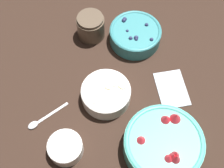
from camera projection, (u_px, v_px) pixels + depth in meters
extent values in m
plane|color=black|center=(125.00, 71.00, 1.02)|extent=(4.00, 4.00, 0.00)
cylinder|color=#47AD9E|center=(163.00, 145.00, 0.86)|extent=(0.22, 0.22, 0.07)
torus|color=#47AD9E|center=(164.00, 142.00, 0.84)|extent=(0.22, 0.22, 0.02)
cylinder|color=red|center=(164.00, 143.00, 0.84)|extent=(0.18, 0.18, 0.02)
cone|color=red|center=(176.00, 158.00, 0.80)|extent=(0.04, 0.04, 0.03)
cone|color=red|center=(166.00, 119.00, 0.85)|extent=(0.04, 0.04, 0.02)
cone|color=red|center=(176.00, 154.00, 0.81)|extent=(0.03, 0.03, 0.03)
cone|color=red|center=(176.00, 117.00, 0.85)|extent=(0.05, 0.05, 0.03)
cone|color=red|center=(141.00, 140.00, 0.83)|extent=(0.04, 0.04, 0.02)
cone|color=red|center=(169.00, 158.00, 0.80)|extent=(0.03, 0.03, 0.02)
cone|color=red|center=(173.00, 156.00, 0.80)|extent=(0.04, 0.04, 0.03)
cylinder|color=teal|center=(135.00, 35.00, 1.06)|extent=(0.17, 0.17, 0.05)
torus|color=teal|center=(136.00, 31.00, 1.03)|extent=(0.17, 0.17, 0.01)
cylinder|color=#23284C|center=(135.00, 32.00, 1.04)|extent=(0.14, 0.14, 0.02)
sphere|color=#23284C|center=(124.00, 21.00, 1.05)|extent=(0.01, 0.01, 0.01)
sphere|color=#23284C|center=(131.00, 38.00, 1.02)|extent=(0.01, 0.01, 0.01)
sphere|color=#23284C|center=(127.00, 31.00, 1.03)|extent=(0.01, 0.01, 0.01)
sphere|color=#23284C|center=(147.00, 25.00, 1.04)|extent=(0.01, 0.01, 0.01)
sphere|color=#23284C|center=(136.00, 38.00, 1.02)|extent=(0.02, 0.02, 0.02)
sphere|color=#23284C|center=(125.00, 19.00, 1.05)|extent=(0.01, 0.01, 0.01)
sphere|color=#23284C|center=(152.00, 40.00, 1.01)|extent=(0.01, 0.01, 0.01)
sphere|color=#23284C|center=(136.00, 39.00, 1.01)|extent=(0.01, 0.01, 0.01)
cylinder|color=white|center=(106.00, 94.00, 0.95)|extent=(0.15, 0.15, 0.05)
torus|color=white|center=(106.00, 91.00, 0.93)|extent=(0.15, 0.15, 0.01)
cylinder|color=beige|center=(106.00, 92.00, 0.93)|extent=(0.12, 0.12, 0.02)
cylinder|color=beige|center=(109.00, 86.00, 0.93)|extent=(0.03, 0.03, 0.01)
cylinder|color=beige|center=(114.00, 78.00, 0.95)|extent=(0.02, 0.02, 0.00)
cylinder|color=beige|center=(123.00, 85.00, 0.93)|extent=(0.03, 0.03, 0.01)
cylinder|color=beige|center=(113.00, 83.00, 0.94)|extent=(0.03, 0.03, 0.01)
cylinder|color=beige|center=(98.00, 94.00, 0.92)|extent=(0.02, 0.02, 0.01)
cylinder|color=beige|center=(94.00, 100.00, 0.91)|extent=(0.02, 0.02, 0.01)
cylinder|color=beige|center=(119.00, 80.00, 0.94)|extent=(0.02, 0.02, 0.00)
cylinder|color=beige|center=(114.00, 80.00, 0.94)|extent=(0.03, 0.03, 0.00)
cylinder|color=beige|center=(101.00, 98.00, 0.91)|extent=(0.03, 0.03, 0.00)
cylinder|color=white|center=(66.00, 148.00, 0.87)|extent=(0.10, 0.10, 0.05)
torus|color=white|center=(65.00, 146.00, 0.85)|extent=(0.10, 0.10, 0.01)
cylinder|color=silver|center=(65.00, 146.00, 0.86)|extent=(0.08, 0.08, 0.01)
ellipsoid|color=silver|center=(65.00, 146.00, 0.85)|extent=(0.04, 0.04, 0.02)
cylinder|color=brown|center=(91.00, 27.00, 1.06)|extent=(0.09, 0.09, 0.08)
cylinder|color=#472819|center=(91.00, 28.00, 1.06)|extent=(0.08, 0.08, 0.06)
cylinder|color=brown|center=(90.00, 19.00, 1.02)|extent=(0.09, 0.09, 0.01)
cube|color=#B2BCC6|center=(172.00, 89.00, 0.98)|extent=(0.14, 0.10, 0.01)
cube|color=silver|center=(52.00, 113.00, 0.94)|extent=(0.07, 0.10, 0.01)
ellipsoid|color=silver|center=(33.00, 125.00, 0.92)|extent=(0.04, 0.04, 0.01)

